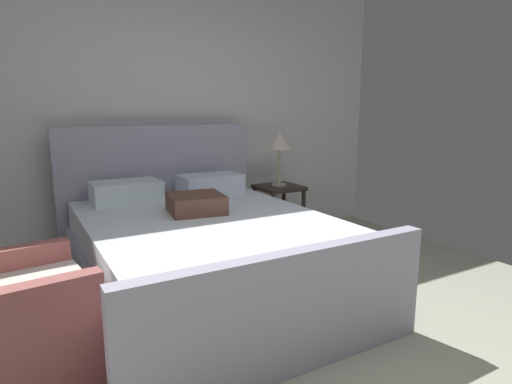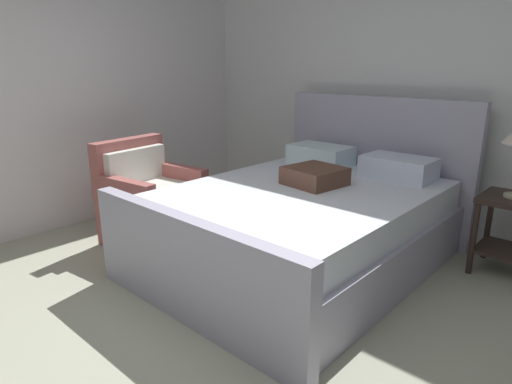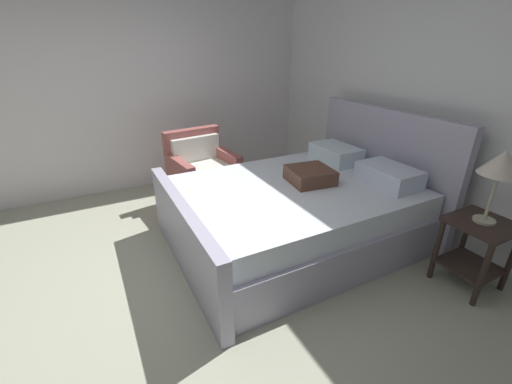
{
  "view_description": "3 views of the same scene",
  "coord_description": "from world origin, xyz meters",
  "px_view_note": "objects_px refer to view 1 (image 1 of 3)",
  "views": [
    {
      "loc": [
        -1.41,
        -1.33,
        1.39
      ],
      "look_at": [
        -0.0,
        1.13,
        0.84
      ],
      "focal_mm": 29.8,
      "sensor_mm": 36.0,
      "label": 1
    },
    {
      "loc": [
        1.67,
        -1.11,
        1.53
      ],
      "look_at": [
        -0.31,
        1.06,
        0.67
      ],
      "focal_mm": 30.62,
      "sensor_mm": 36.0,
      "label": 2
    },
    {
      "loc": [
        2.18,
        -0.2,
        1.87
      ],
      "look_at": [
        -0.18,
        1.04,
        0.66
      ],
      "focal_mm": 23.16,
      "sensor_mm": 36.0,
      "label": 3
    }
  ],
  "objects_px": {
    "nightstand_right": "(279,204)",
    "table_lamp_right": "(279,142)",
    "armchair": "(9,322)",
    "bed": "(203,249)"
  },
  "relations": [
    {
      "from": "armchair",
      "to": "bed",
      "type": "bearing_deg",
      "value": 24.06
    },
    {
      "from": "nightstand_right",
      "to": "armchair",
      "type": "height_order",
      "value": "armchair"
    },
    {
      "from": "table_lamp_right",
      "to": "armchair",
      "type": "relative_size",
      "value": 0.64
    },
    {
      "from": "armchair",
      "to": "table_lamp_right",
      "type": "bearing_deg",
      "value": 29.46
    },
    {
      "from": "armchair",
      "to": "nightstand_right",
      "type": "bearing_deg",
      "value": 29.46
    },
    {
      "from": "nightstand_right",
      "to": "armchair",
      "type": "bearing_deg",
      "value": -150.54
    },
    {
      "from": "table_lamp_right",
      "to": "armchair",
      "type": "xyz_separation_m",
      "value": [
        -2.52,
        -1.43,
        -0.72
      ]
    },
    {
      "from": "bed",
      "to": "armchair",
      "type": "relative_size",
      "value": 2.62
    },
    {
      "from": "nightstand_right",
      "to": "table_lamp_right",
      "type": "xyz_separation_m",
      "value": [
        0.0,
        0.0,
        0.66
      ]
    },
    {
      "from": "bed",
      "to": "nightstand_right",
      "type": "relative_size",
      "value": 3.93
    }
  ]
}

